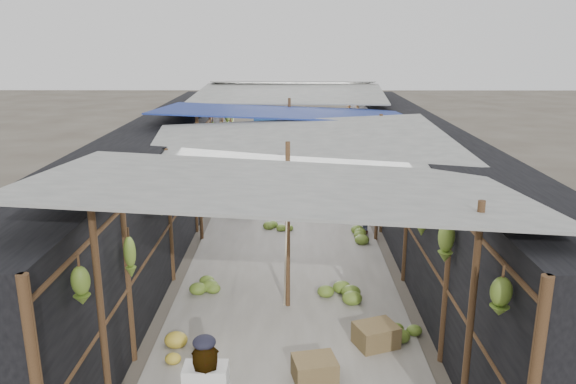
{
  "coord_description": "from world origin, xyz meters",
  "views": [
    {
      "loc": [
        0.05,
        -4.93,
        4.04
      ],
      "look_at": [
        -0.01,
        5.17,
        1.25
      ],
      "focal_mm": 35.0,
      "sensor_mm": 36.0,
      "label": 1
    }
  ],
  "objects_px": {
    "crate_near": "(376,336)",
    "vendor_seated": "(364,215)",
    "black_basin": "(324,197)",
    "shopper_blue": "(247,185)"
  },
  "relations": [
    {
      "from": "crate_near",
      "to": "vendor_seated",
      "type": "relative_size",
      "value": 0.63
    },
    {
      "from": "black_basin",
      "to": "vendor_seated",
      "type": "distance_m",
      "value": 2.7
    },
    {
      "from": "shopper_blue",
      "to": "vendor_seated",
      "type": "distance_m",
      "value": 2.79
    },
    {
      "from": "crate_near",
      "to": "black_basin",
      "type": "distance_m",
      "value": 7.07
    },
    {
      "from": "crate_near",
      "to": "vendor_seated",
      "type": "distance_m",
      "value": 4.5
    },
    {
      "from": "crate_near",
      "to": "vendor_seated",
      "type": "xyz_separation_m",
      "value": [
        0.39,
        4.47,
        0.27
      ]
    },
    {
      "from": "crate_near",
      "to": "black_basin",
      "type": "relative_size",
      "value": 0.9
    },
    {
      "from": "crate_near",
      "to": "shopper_blue",
      "type": "distance_m",
      "value": 5.99
    },
    {
      "from": "shopper_blue",
      "to": "black_basin",
      "type": "bearing_deg",
      "value": 42.01
    },
    {
      "from": "crate_near",
      "to": "vendor_seated",
      "type": "bearing_deg",
      "value": 63.96
    }
  ]
}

